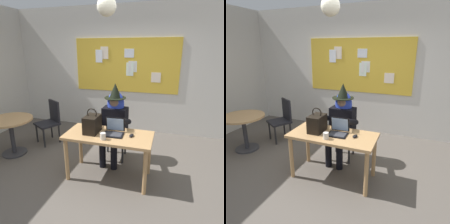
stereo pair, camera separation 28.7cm
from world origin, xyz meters
The scene contains 11 objects.
ground_plane centered at (0.00, 0.00, 0.00)m, with size 24.00×24.00×0.00m, color #5B544C.
wall_back_bulletin centered at (0.00, 2.05, 1.44)m, with size 5.60×2.22×2.85m.
desk_main centered at (0.23, 0.02, 0.62)m, with size 1.30×0.63×0.72m.
chair_at_desk centered at (0.15, 0.69, 0.49)m, with size 0.46×0.46×0.89m.
person_costumed centered at (0.15, 0.56, 0.77)m, with size 0.60×0.65×1.38m.
laptop centered at (0.30, 0.06, 0.78)m, with size 0.30×0.28×0.24m.
computer_mouse centered at (0.56, 0.04, 0.74)m, with size 0.06×0.10×0.03m, color black.
handbag centered at (-0.03, 0.02, 0.86)m, with size 0.20×0.30×0.38m.
coffee_mug centered at (0.20, -0.17, 0.77)m, with size 0.08×0.08×0.10m, color silver.
side_table_round centered at (-1.73, 0.18, 0.52)m, with size 0.81×0.81×0.70m.
chair_spare_by_window centered at (-1.34, 0.87, 0.50)m, with size 0.57×0.57×0.89m.
Camera 1 is at (1.06, -2.58, 1.95)m, focal length 32.29 mm.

